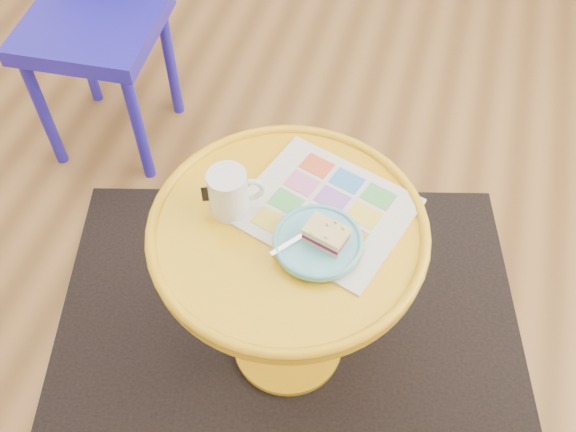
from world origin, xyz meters
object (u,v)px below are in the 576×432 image
(mug, at_px, (229,192))
(plate, at_px, (318,242))
(side_table, at_px, (288,268))
(newspaper, at_px, (325,209))

(mug, distance_m, plate, 0.21)
(mug, bearing_deg, plate, -33.82)
(side_table, height_order, newspaper, newspaper)
(plate, bearing_deg, mug, 166.85)
(newspaper, distance_m, mug, 0.21)
(newspaper, bearing_deg, side_table, -115.54)
(newspaper, relative_size, plate, 1.87)
(side_table, xyz_separation_m, plate, (0.07, -0.03, 0.18))
(side_table, relative_size, newspaper, 1.75)
(newspaper, height_order, plate, plate)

